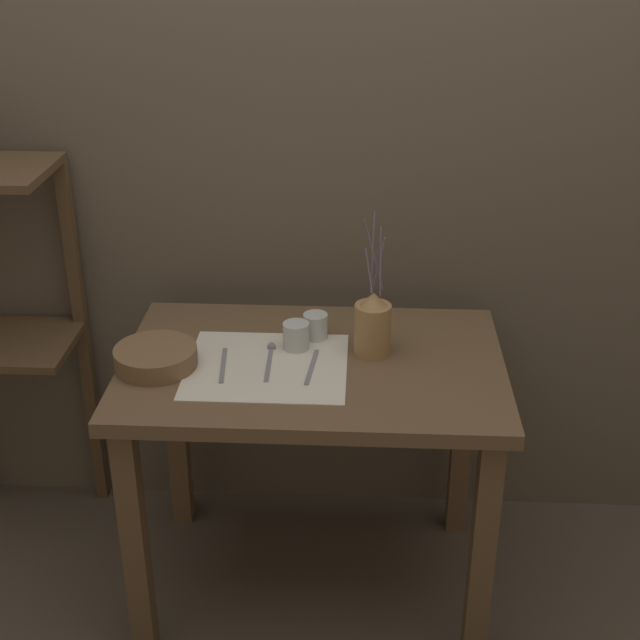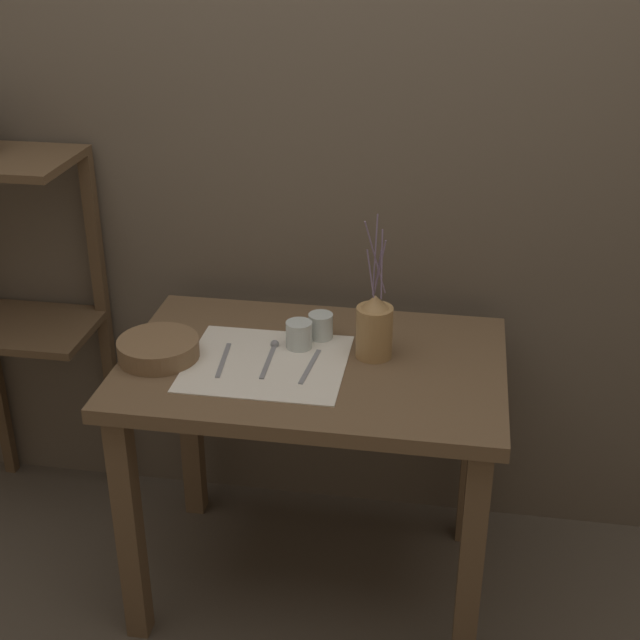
% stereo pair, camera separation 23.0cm
% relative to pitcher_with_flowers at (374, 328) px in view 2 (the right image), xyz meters
% --- Properties ---
extents(ground_plane, '(12.00, 12.00, 0.00)m').
position_rel_pitcher_with_flowers_xyz_m(ground_plane, '(-0.16, -0.05, -0.84)').
color(ground_plane, brown).
extents(stone_wall_back, '(7.00, 0.06, 2.40)m').
position_rel_pitcher_with_flowers_xyz_m(stone_wall_back, '(-0.16, 0.40, 0.36)').
color(stone_wall_back, brown).
rests_on(stone_wall_back, ground_plane).
extents(wooden_table, '(1.01, 0.68, 0.76)m').
position_rel_pitcher_with_flowers_xyz_m(wooden_table, '(-0.16, -0.05, -0.21)').
color(wooden_table, brown).
rests_on(wooden_table, ground_plane).
extents(wooden_shelf_unit, '(0.45, 0.33, 1.20)m').
position_rel_pitcher_with_flowers_xyz_m(wooden_shelf_unit, '(-1.11, 0.23, -0.01)').
color(wooden_shelf_unit, brown).
rests_on(wooden_shelf_unit, ground_plane).
extents(linen_cloth, '(0.42, 0.37, 0.00)m').
position_rel_pitcher_with_flowers_xyz_m(linen_cloth, '(-0.27, -0.09, -0.08)').
color(linen_cloth, silver).
rests_on(linen_cloth, wooden_table).
extents(pitcher_with_flowers, '(0.10, 0.10, 0.39)m').
position_rel_pitcher_with_flowers_xyz_m(pitcher_with_flowers, '(0.00, 0.00, 0.00)').
color(pitcher_with_flowers, '#A87F4C').
rests_on(pitcher_with_flowers, wooden_table).
extents(wooden_bowl, '(0.22, 0.22, 0.05)m').
position_rel_pitcher_with_flowers_xyz_m(wooden_bowl, '(-0.56, -0.10, -0.06)').
color(wooden_bowl, brown).
rests_on(wooden_bowl, wooden_table).
extents(glass_tumbler_near, '(0.07, 0.07, 0.07)m').
position_rel_pitcher_with_flowers_xyz_m(glass_tumbler_near, '(-0.21, 0.01, -0.04)').
color(glass_tumbler_near, silver).
rests_on(glass_tumbler_near, wooden_table).
extents(glass_tumbler_far, '(0.07, 0.07, 0.07)m').
position_rel_pitcher_with_flowers_xyz_m(glass_tumbler_far, '(-0.15, 0.08, -0.05)').
color(glass_tumbler_far, silver).
rests_on(glass_tumbler_far, wooden_table).
extents(knife_center, '(0.03, 0.19, 0.00)m').
position_rel_pitcher_with_flowers_xyz_m(knife_center, '(-0.39, -0.10, -0.08)').
color(knife_center, gray).
rests_on(knife_center, wooden_table).
extents(spoon_outer, '(0.02, 0.20, 0.02)m').
position_rel_pitcher_with_flowers_xyz_m(spoon_outer, '(-0.27, -0.03, -0.08)').
color(spoon_outer, gray).
rests_on(spoon_outer, wooden_table).
extents(fork_outer, '(0.03, 0.19, 0.00)m').
position_rel_pitcher_with_flowers_xyz_m(fork_outer, '(-0.16, -0.09, -0.08)').
color(fork_outer, gray).
rests_on(fork_outer, wooden_table).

